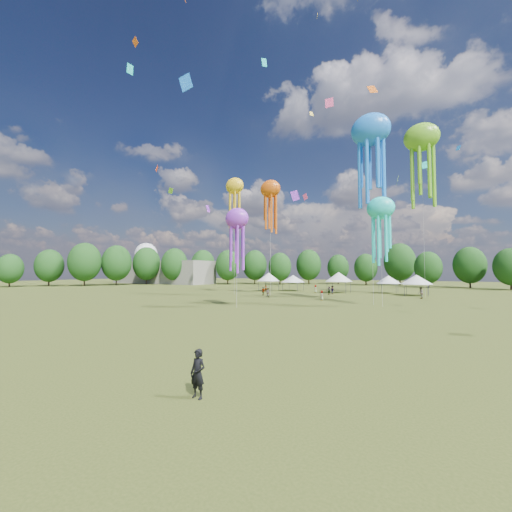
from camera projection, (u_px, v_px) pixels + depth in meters
The scene contains 10 objects.
ground at pixel (106, 355), 17.26m from camera, with size 300.00×300.00×0.00m, color #384416.
observer_main at pixel (198, 374), 11.41m from camera, with size 0.64×0.42×1.75m, color black.
spectator_near at pixel (268, 293), 54.57m from camera, with size 0.77×0.60×1.58m, color gray.
spectators_far at pixel (334, 291), 58.70m from camera, with size 31.21×16.21×1.88m.
festival_tents at pixel (337, 278), 66.58m from camera, with size 35.16×10.81×4.32m.
show_kites at pixel (354, 172), 51.20m from camera, with size 37.25×31.84×30.53m.
small_kites at pixel (326, 113), 54.71m from camera, with size 76.32×59.70×43.09m.
treeline at pixel (341, 262), 73.49m from camera, with size 201.57×95.24×13.43m.
hangar at pixel (163, 272), 115.77m from camera, with size 40.00×12.00×8.00m, color gray.
radome at pixel (146, 258), 129.27m from camera, with size 9.00×9.00×16.00m.
Camera 1 is at (15.91, -10.99, 4.59)m, focal length 22.17 mm.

